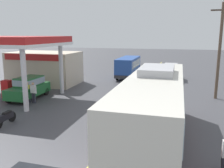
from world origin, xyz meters
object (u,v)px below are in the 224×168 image
object	(u,v)px
minibus_opposing_lane	(128,66)
pedestrian_by_shop	(33,91)
pedestrian_near_pump	(28,91)
car_trailing_behind_bus	(171,71)
coach_bus_main	(154,110)
car_at_pump	(29,87)
motorcycle_parked_forecourt	(6,118)

from	to	relation	value
minibus_opposing_lane	pedestrian_by_shop	xyz separation A→B (m)	(-4.71, -13.14, -0.54)
pedestrian_near_pump	car_trailing_behind_bus	xyz separation A→B (m)	(10.31, 13.23, 0.08)
minibus_opposing_lane	car_trailing_behind_bus	world-z (taller)	minibus_opposing_lane
minibus_opposing_lane	coach_bus_main	bearing A→B (deg)	-74.37
minibus_opposing_lane	pedestrian_by_shop	size ratio (longest dim) A/B	3.69
coach_bus_main	pedestrian_by_shop	xyz separation A→B (m)	(-9.71, 4.71, -0.79)
minibus_opposing_lane	pedestrian_by_shop	world-z (taller)	minibus_opposing_lane
car_at_pump	pedestrian_by_shop	size ratio (longest dim) A/B	2.53
car_trailing_behind_bus	pedestrian_by_shop	bearing A→B (deg)	-126.41
coach_bus_main	car_trailing_behind_bus	size ratio (longest dim) A/B	2.63
car_at_pump	pedestrian_near_pump	size ratio (longest dim) A/B	2.53
motorcycle_parked_forecourt	pedestrian_near_pump	world-z (taller)	pedestrian_near_pump
car_at_pump	pedestrian_by_shop	bearing A→B (deg)	-43.60
car_trailing_behind_bus	coach_bus_main	bearing A→B (deg)	-90.31
coach_bus_main	minibus_opposing_lane	size ratio (longest dim) A/B	1.80
pedestrian_near_pump	car_trailing_behind_bus	bearing A→B (deg)	52.06
motorcycle_parked_forecourt	pedestrian_by_shop	size ratio (longest dim) A/B	1.08
minibus_opposing_lane	car_trailing_behind_bus	bearing A→B (deg)	1.74
minibus_opposing_lane	car_at_pump	bearing A→B (deg)	-115.95
motorcycle_parked_forecourt	pedestrian_near_pump	distance (m)	4.86
coach_bus_main	minibus_opposing_lane	distance (m)	18.54
coach_bus_main	motorcycle_parked_forecourt	size ratio (longest dim) A/B	6.13
pedestrian_by_shop	minibus_opposing_lane	bearing A→B (deg)	70.27
coach_bus_main	motorcycle_parked_forecourt	world-z (taller)	coach_bus_main
coach_bus_main	pedestrian_near_pump	xyz separation A→B (m)	(-10.21, 4.78, -0.79)
coach_bus_main	motorcycle_parked_forecourt	bearing A→B (deg)	178.71
car_trailing_behind_bus	motorcycle_parked_forecourt	bearing A→B (deg)	-116.20
coach_bus_main	car_trailing_behind_bus	world-z (taller)	coach_bus_main
coach_bus_main	pedestrian_by_shop	size ratio (longest dim) A/B	6.65
car_at_pump	pedestrian_by_shop	xyz separation A→B (m)	(1.15, -1.09, -0.08)
pedestrian_by_shop	coach_bus_main	bearing A→B (deg)	-25.91
coach_bus_main	car_trailing_behind_bus	distance (m)	18.02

